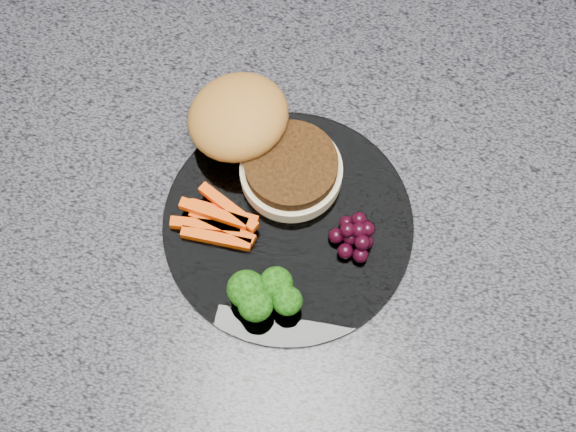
# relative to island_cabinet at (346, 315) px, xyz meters

# --- Properties ---
(island_cabinet) EXTENTS (1.20, 0.60, 0.86)m
(island_cabinet) POSITION_rel_island_cabinet_xyz_m (0.00, 0.00, 0.00)
(island_cabinet) COLOR #52381C
(island_cabinet) RESTS_ON ground
(countertop) EXTENTS (1.20, 0.60, 0.04)m
(countertop) POSITION_rel_island_cabinet_xyz_m (0.00, 0.00, 0.45)
(countertop) COLOR #53535E
(countertop) RESTS_ON island_cabinet
(plate) EXTENTS (0.26, 0.26, 0.01)m
(plate) POSITION_rel_island_cabinet_xyz_m (-0.09, -0.04, 0.47)
(plate) COLOR white
(plate) RESTS_ON countertop
(burger) EXTENTS (0.21, 0.18, 0.06)m
(burger) POSITION_rel_island_cabinet_xyz_m (-0.14, 0.04, 0.50)
(burger) COLOR #F8E4AF
(burger) RESTS_ON plate
(carrot_sticks) EXTENTS (0.09, 0.06, 0.02)m
(carrot_sticks) POSITION_rel_island_cabinet_xyz_m (-0.16, -0.05, 0.48)
(carrot_sticks) COLOR #FD4D04
(carrot_sticks) RESTS_ON plate
(broccoli) EXTENTS (0.07, 0.06, 0.05)m
(broccoli) POSITION_rel_island_cabinet_xyz_m (-0.10, -0.13, 0.50)
(broccoli) COLOR #558731
(broccoli) RESTS_ON plate
(grape_bunch) EXTENTS (0.05, 0.05, 0.03)m
(grape_bunch) POSITION_rel_island_cabinet_xyz_m (-0.02, -0.05, 0.49)
(grape_bunch) COLOR black
(grape_bunch) RESTS_ON plate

